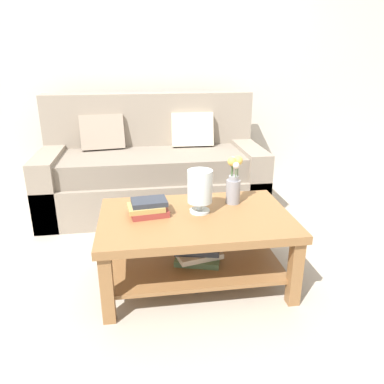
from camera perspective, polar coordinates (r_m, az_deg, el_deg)
The scene contains 7 objects.
ground_plane at distance 2.80m, azimuth -2.04°, elevation -9.59°, with size 10.00×10.00×0.00m, color #ADA393.
back_wall at distance 4.07m, azimuth -5.13°, elevation 19.62°, with size 6.40×0.12×2.70m, color beige.
couch at distance 3.55m, azimuth -6.13°, elevation 3.32°, with size 2.02×0.90×1.06m.
coffee_table at distance 2.34m, azimuth 0.58°, elevation -6.66°, with size 1.18×0.76×0.47m.
book_stack_main at distance 2.29m, azimuth -6.80°, elevation -2.44°, with size 0.26×0.21×0.10m.
glass_hurricane_vase at distance 2.27m, azimuth 1.23°, elevation 0.63°, with size 0.16×0.16×0.28m.
flower_pitcher at distance 2.44m, azimuth 6.47°, elevation 1.40°, with size 0.10×0.10×0.32m.
Camera 1 is at (-0.26, -2.41, 1.39)m, focal length 34.43 mm.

